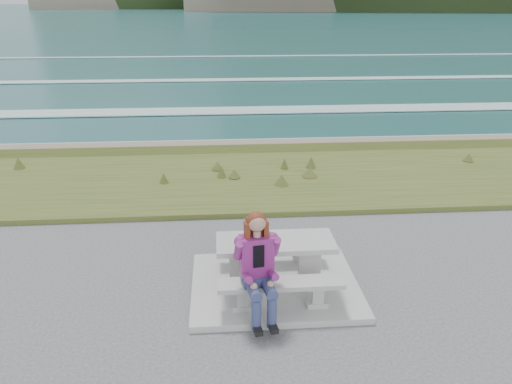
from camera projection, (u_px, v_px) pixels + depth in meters
The scene contains 8 objects.
concrete_slab at pixel (275, 286), 7.87m from camera, with size 2.60×2.10×0.10m, color #A1A09C.
picnic_table at pixel (275, 250), 7.64m from camera, with size 1.80×0.75×0.75m.
bench_landward at pixel (281, 288), 7.07m from camera, with size 1.80×0.35×0.45m.
bench_seaward at pixel (271, 243), 8.37m from camera, with size 1.80×0.35×0.45m.
grass_verge at pixel (253, 181), 12.53m from camera, with size 160.00×4.50×0.22m, color #344A1C.
shore_drop at pixel (246, 149), 15.23m from camera, with size 160.00×0.80×2.20m, color #6F6453.
ocean at pixel (230, 101), 31.85m from camera, with size 1600.00×1600.00×0.09m.
seated_woman at pixel (259, 281), 6.84m from camera, with size 0.54×0.83×1.52m.
Camera 1 is at (-0.82, -6.76, 4.26)m, focal length 35.00 mm.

